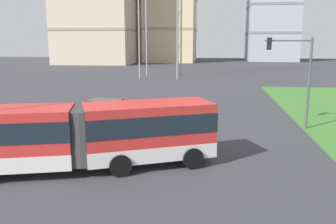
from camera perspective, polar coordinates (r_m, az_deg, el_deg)
articulated_bus at (r=16.76m, az=-12.74°, el=-3.53°), size 11.85×6.48×3.00m
car_black_sedan at (r=27.01m, az=-9.84°, el=0.20°), size 4.59×2.47×1.58m
traffic_light_far_right at (r=24.99m, az=19.78°, el=6.69°), size 3.08×0.28×6.12m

